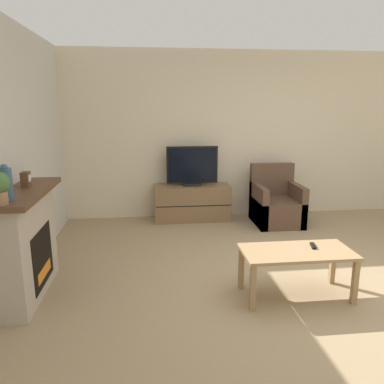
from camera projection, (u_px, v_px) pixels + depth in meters
ground_plane at (320, 288)px, 3.85m from camera, size 24.00×24.00×0.00m
wall_back at (252, 135)px, 6.24m from camera, size 12.00×0.06×2.70m
fireplace at (26, 242)px, 3.62m from camera, size 0.40×1.26×1.06m
mantel_vase_left at (6, 183)px, 3.11m from camera, size 0.11×0.11×0.30m
mantel_clock at (26, 179)px, 3.61m from camera, size 0.08×0.11×0.15m
tv_stand at (192, 203)px, 6.09m from camera, size 1.22×0.43×0.57m
tv at (192, 167)px, 5.96m from camera, size 0.82×0.18×0.63m
armchair at (276, 205)px, 5.93m from camera, size 0.70×0.76×0.92m
coffee_table at (297, 257)px, 3.61m from camera, size 1.06×0.51×0.48m
remote at (313, 246)px, 3.69m from camera, size 0.07×0.16×0.02m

